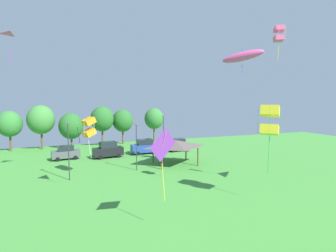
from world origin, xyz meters
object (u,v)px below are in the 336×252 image
at_px(kite_flying_0, 279,34).
at_px(parked_car_third_from_left, 145,147).
at_px(light_post_1, 163,136).
at_px(treeline_tree_4, 102,119).
at_px(kite_flying_9, 73,121).
at_px(treeline_tree_1, 9,124).
at_px(treeline_tree_5, 123,121).
at_px(light_post_0, 136,144).
at_px(parked_car_second_from_left, 108,150).
at_px(kite_flying_3, 89,127).
at_px(parked_car_rightmost_in_row, 178,145).
at_px(kite_flying_11, 163,147).
at_px(kite_flying_4, 270,121).
at_px(light_post_2, 68,148).
at_px(kite_flying_5, 243,56).
at_px(park_pavilion, 175,144).
at_px(kite_flying_6, 15,44).
at_px(treeline_tree_2, 41,120).
at_px(parked_car_leftmost, 66,153).
at_px(treeline_tree_3, 71,126).
at_px(treeline_tree_6, 154,119).

bearing_deg(kite_flying_0, parked_car_third_from_left, 100.30).
height_order(light_post_1, treeline_tree_4, treeline_tree_4).
height_order(kite_flying_9, treeline_tree_1, kite_flying_9).
distance_m(kite_flying_9, treeline_tree_5, 31.01).
bearing_deg(light_post_0, light_post_1, 33.88).
height_order(parked_car_second_from_left, light_post_0, light_post_0).
distance_m(kite_flying_3, parked_car_third_from_left, 15.74).
bearing_deg(parked_car_rightmost_in_row, kite_flying_11, -110.43).
xyz_separation_m(kite_flying_0, kite_flying_4, (-0.20, 0.47, -7.52)).
bearing_deg(kite_flying_0, light_post_2, 140.82).
distance_m(parked_car_third_from_left, treeline_tree_1, 25.65).
distance_m(kite_flying_5, park_pavilion, 15.07).
relative_size(kite_flying_6, kite_flying_11, 0.47).
xyz_separation_m(kite_flying_11, treeline_tree_2, (-11.05, 38.17, -0.26)).
height_order(kite_flying_6, light_post_2, kite_flying_6).
bearing_deg(kite_flying_4, light_post_1, 100.69).
bearing_deg(kite_flying_4, parked_car_leftmost, 124.55).
bearing_deg(kite_flying_4, light_post_2, 141.44).
distance_m(kite_flying_5, treeline_tree_4, 32.36).
distance_m(kite_flying_4, treeline_tree_3, 39.93).
bearing_deg(parked_car_second_from_left, light_post_2, -127.26).
bearing_deg(treeline_tree_3, parked_car_rightmost_in_row, -30.46).
bearing_deg(light_post_0, kite_flying_4, -60.29).
xyz_separation_m(kite_flying_9, light_post_2, (-0.47, 5.14, -3.49)).
bearing_deg(parked_car_rightmost_in_row, treeline_tree_3, 154.60).
xyz_separation_m(kite_flying_9, treeline_tree_4, (6.24, 28.14, -1.77)).
relative_size(park_pavilion, treeline_tree_5, 0.94).
bearing_deg(parked_car_third_from_left, parked_car_second_from_left, -172.63).
distance_m(kite_flying_3, kite_flying_5, 20.81).
bearing_deg(kite_flying_9, parked_car_leftmost, 93.03).
distance_m(light_post_0, treeline_tree_5, 22.65).
distance_m(kite_flying_4, parked_car_leftmost, 31.50).
bearing_deg(park_pavilion, kite_flying_11, -115.19).
bearing_deg(kite_flying_5, light_post_0, 152.70).
relative_size(kite_flying_5, kite_flying_6, 1.84).
height_order(kite_flying_5, treeline_tree_6, kite_flying_5).
relative_size(kite_flying_5, treeline_tree_4, 0.56).
relative_size(kite_flying_3, light_post_1, 0.73).
relative_size(kite_flying_4, treeline_tree_2, 0.73).
distance_m(parked_car_third_from_left, treeline_tree_3, 16.46).
relative_size(light_post_1, treeline_tree_6, 0.92).
relative_size(light_post_2, treeline_tree_6, 0.90).
distance_m(light_post_1, treeline_tree_3, 22.01).
height_order(kite_flying_6, parked_car_second_from_left, kite_flying_6).
distance_m(kite_flying_0, parked_car_rightmost_in_row, 29.43).
height_order(park_pavilion, treeline_tree_1, treeline_tree_1).
xyz_separation_m(light_post_2, treeline_tree_3, (0.65, 22.66, 0.47)).
xyz_separation_m(treeline_tree_1, treeline_tree_3, (10.67, -0.63, -0.71)).
bearing_deg(treeline_tree_1, kite_flying_9, -69.74).
distance_m(treeline_tree_1, treeline_tree_5, 21.18).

